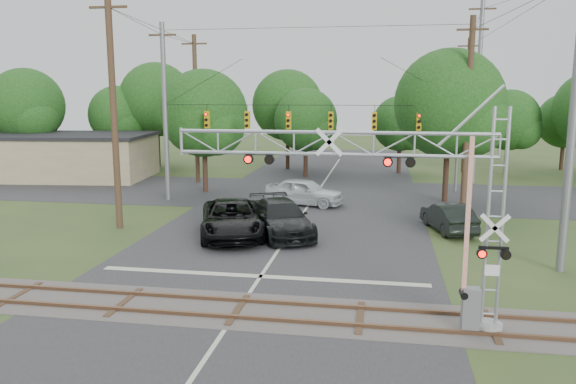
% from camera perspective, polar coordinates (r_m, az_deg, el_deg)
% --- Properties ---
extents(ground, '(160.00, 160.00, 0.00)m').
position_cam_1_polar(ground, '(17.21, -6.85, -14.38)').
color(ground, '#324922').
rests_on(ground, ground).
extents(road_main, '(14.00, 90.00, 0.02)m').
position_cam_1_polar(road_main, '(26.38, -0.69, -5.51)').
color(road_main, '#2A2A2D').
rests_on(road_main, ground).
extents(road_cross, '(90.00, 12.00, 0.02)m').
position_cam_1_polar(road_cross, '(39.89, 2.91, -0.16)').
color(road_cross, '#2A2A2D').
rests_on(road_cross, ground).
extents(railroad_track, '(90.00, 3.20, 0.17)m').
position_cam_1_polar(railroad_track, '(18.96, -5.11, -11.85)').
color(railroad_track, '#504A45').
rests_on(railroad_track, ground).
extents(crossing_gantry, '(9.99, 0.86, 6.73)m').
position_cam_1_polar(crossing_gantry, '(16.90, 10.70, -0.13)').
color(crossing_gantry, gray).
rests_on(crossing_gantry, ground).
extents(traffic_signal_span, '(19.34, 0.36, 11.50)m').
position_cam_1_polar(traffic_signal_span, '(35.21, 3.70, 7.76)').
color(traffic_signal_span, slate).
rests_on(traffic_signal_span, ground).
extents(pickup_black, '(4.67, 7.03, 1.79)m').
position_cam_1_polar(pickup_black, '(28.13, -5.73, -2.71)').
color(pickup_black, black).
rests_on(pickup_black, ground).
extents(car_dark, '(4.70, 6.42, 1.73)m').
position_cam_1_polar(car_dark, '(28.28, -0.72, -2.66)').
color(car_dark, black).
rests_on(car_dark, ground).
extents(sedan_silver, '(5.35, 3.14, 1.71)m').
position_cam_1_polar(sedan_silver, '(35.79, 1.66, 0.03)').
color(sedan_silver, silver).
rests_on(sedan_silver, ground).
extents(suv_dark, '(2.68, 4.73, 1.47)m').
position_cam_1_polar(suv_dark, '(30.22, 15.97, -2.47)').
color(suv_dark, black).
rests_on(suv_dark, ground).
extents(commercial_building, '(16.66, 9.73, 3.71)m').
position_cam_1_polar(commercial_building, '(51.02, -22.62, 3.42)').
color(commercial_building, gray).
rests_on(commercial_building, ground).
extents(streetlight, '(2.44, 0.25, 9.14)m').
position_cam_1_polar(streetlight, '(41.81, 16.72, 6.94)').
color(streetlight, slate).
rests_on(streetlight, ground).
extents(utility_poles, '(23.70, 29.14, 13.98)m').
position_cam_1_polar(utility_poles, '(38.26, 8.23, 8.74)').
color(utility_poles, '#3F2A1D').
rests_on(utility_poles, ground).
extents(treeline, '(54.06, 23.68, 9.93)m').
position_cam_1_polar(treeline, '(47.48, 0.97, 8.37)').
color(treeline, '#352218').
rests_on(treeline, ground).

